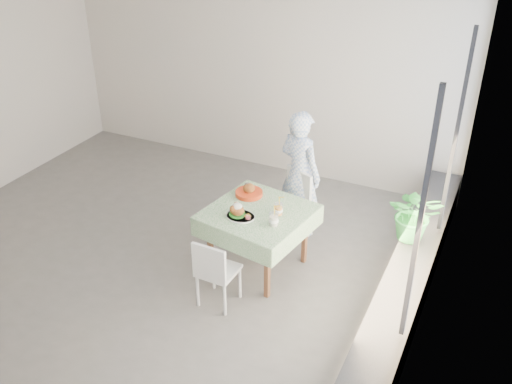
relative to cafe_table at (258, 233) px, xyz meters
The scene contains 15 objects.
floor 1.23m from the cafe_table, behind, with size 6.00×6.00×0.00m, color #5A5755.
ceiling 2.60m from the cafe_table, behind, with size 6.00×6.00×0.00m, color white.
wall_back 2.82m from the cafe_table, 115.42° to the left, with size 6.00×0.02×2.80m, color beige.
wall_right 2.09m from the cafe_table, ahead, with size 0.02×5.00×2.80m, color beige.
window_pane 2.18m from the cafe_table, ahead, with size 0.01×4.80×2.18m, color #D1E0F9.
window_ledge 1.68m from the cafe_table, ahead, with size 0.40×4.80×0.50m, color black.
cafe_table is the anchor object (origin of this frame).
chair_far 0.72m from the cafe_table, 84.23° to the left, with size 0.56×0.56×0.88m.
chair_near 0.78m from the cafe_table, 98.37° to the right, with size 0.39×0.39×0.79m.
diner 0.98m from the cafe_table, 82.08° to the left, with size 0.58×0.38×1.60m, color #86A4D7.
main_dish 0.41m from the cafe_table, 124.30° to the right, with size 0.32×0.32×0.16m.
juice_cup_orange 0.41m from the cafe_table, ahead, with size 0.10×0.10×0.27m.
juice_cup_lemonade 0.48m from the cafe_table, 35.14° to the right, with size 0.10×0.10×0.29m.
second_dish 0.49m from the cafe_table, 131.90° to the left, with size 0.31×0.31×0.15m.
potted_plant 1.70m from the cafe_table, 19.65° to the left, with size 0.55×0.48×0.61m, color #2A7F3B.
Camera 1 is at (3.39, -4.69, 3.95)m, focal length 40.00 mm.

